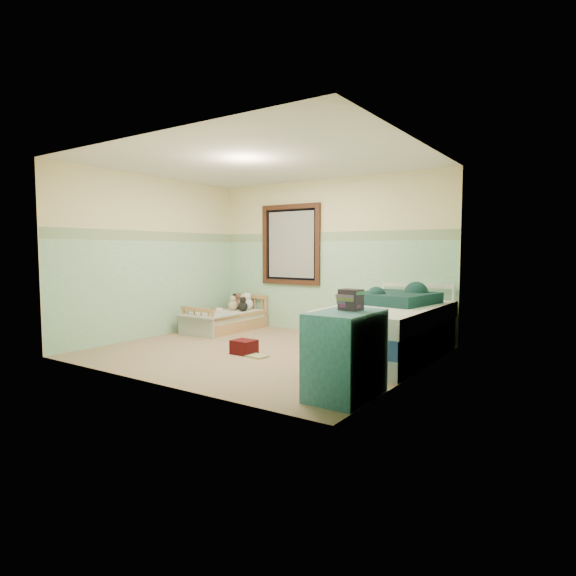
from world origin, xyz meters
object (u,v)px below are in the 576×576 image
Objects in this scene: plush_floor_tan at (198,326)px; red_pillow at (244,347)px; plush_floor_cream at (219,321)px; toddler_bed_frame at (227,325)px; floor_book at (257,356)px; twin_bed_frame at (389,349)px; dresser at (346,354)px.

plush_floor_tan is 1.83m from red_pillow.
toddler_bed_frame is at bearing -26.55° from plush_floor_cream.
twin_bed_frame is at bearing 39.04° from floor_book.
toddler_bed_frame reaches higher than floor_book.
plush_floor_cream is at bearing 149.61° from floor_book.
toddler_bed_frame is at bearing 138.52° from red_pillow.
plush_floor_tan is at bearing 161.78° from floor_book.
twin_bed_frame is (3.29, 0.05, 0.00)m from plush_floor_tan.
plush_floor_tan is 0.73× the size of red_pillow.
floor_book is at bearing -11.16° from red_pillow.
plush_floor_cream is 0.29× the size of dresser.
plush_floor_tan is 3.97m from dresser.
plush_floor_cream is at bearing 140.76° from red_pillow.
toddler_bed_frame is 0.51m from plush_floor_tan.
plush_floor_tan is 0.84× the size of floor_book.
plush_floor_cream is at bearing 147.96° from dresser.
twin_bed_frame is at bearing -7.57° from toddler_bed_frame.
plush_floor_cream is (-0.30, 0.15, 0.03)m from toddler_bed_frame.
red_pillow is at bearing -39.24° from plush_floor_cream.
dresser is 2.15m from red_pillow.
floor_book is (1.90, -0.85, -0.10)m from plush_floor_tan.
toddler_bed_frame is 1.77× the size of dresser.
red_pillow is at bearing -41.48° from toddler_bed_frame.
floor_book is at bearing -37.91° from toddler_bed_frame.
twin_bed_frame is 1.79m from dresser.
dresser is at bearing -32.51° from toddler_bed_frame.
dresser reaches higher than toddler_bed_frame.
plush_floor_cream is 0.92× the size of floor_book.
twin_bed_frame is 1.66m from floor_book.
toddler_bed_frame is 2.14m from floor_book.
plush_floor_cream is 3.43m from twin_bed_frame.
plush_floor_tan reaches higher than red_pillow.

